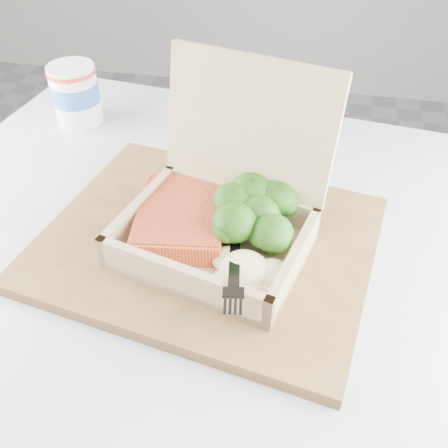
% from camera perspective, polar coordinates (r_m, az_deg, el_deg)
% --- Properties ---
extents(cafe_table, '(0.87, 0.87, 0.72)m').
position_cam_1_polar(cafe_table, '(0.75, -5.12, -12.86)').
color(cafe_table, black).
rests_on(cafe_table, floor).
extents(serving_tray, '(0.43, 0.37, 0.02)m').
position_cam_1_polar(serving_tray, '(0.60, -1.89, -2.11)').
color(serving_tray, brown).
rests_on(serving_tray, cafe_table).
extents(takeout_container, '(0.25, 0.24, 0.19)m').
position_cam_1_polar(takeout_container, '(0.57, 0.12, 2.32)').
color(takeout_container, tan).
rests_on(takeout_container, serving_tray).
extents(salmon_fillet, '(0.12, 0.15, 0.03)m').
position_cam_1_polar(salmon_fillet, '(0.59, -4.89, 0.73)').
color(salmon_fillet, '#DF552B').
rests_on(salmon_fillet, takeout_container).
extents(broccoli_pile, '(0.12, 0.12, 0.04)m').
position_cam_1_polar(broccoli_pile, '(0.58, 4.03, 0.67)').
color(broccoli_pile, '#306A17').
rests_on(broccoli_pile, takeout_container).
extents(mashed_potatoes, '(0.09, 0.08, 0.03)m').
position_cam_1_polar(mashed_potatoes, '(0.53, 2.30, -5.22)').
color(mashed_potatoes, beige).
rests_on(mashed_potatoes, takeout_container).
extents(plastic_fork, '(0.04, 0.15, 0.03)m').
position_cam_1_polar(plastic_fork, '(0.53, 1.27, -2.87)').
color(plastic_fork, black).
rests_on(plastic_fork, mashed_potatoes).
extents(paper_cup, '(0.08, 0.08, 0.10)m').
position_cam_1_polar(paper_cup, '(0.87, -16.63, 14.19)').
color(paper_cup, silver).
rests_on(paper_cup, cafe_table).
extents(receipt, '(0.11, 0.15, 0.00)m').
position_cam_1_polar(receipt, '(0.76, 6.09, 7.36)').
color(receipt, white).
rests_on(receipt, cafe_table).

